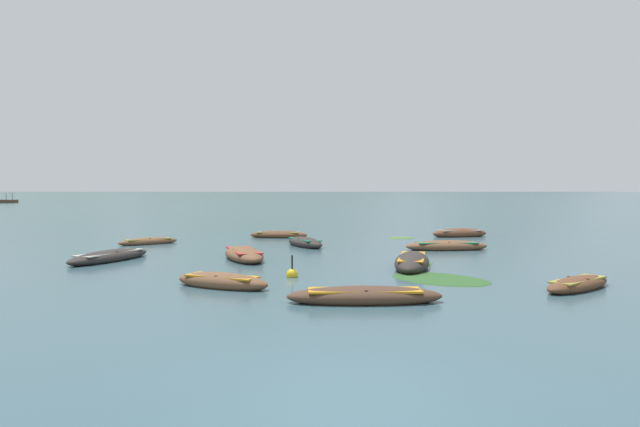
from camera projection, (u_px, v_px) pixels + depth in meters
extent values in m
plane|color=#385660|center=(280.00, 191.00, 1501.84)|extent=(6000.00, 6000.00, 0.00)
cone|color=#56665B|center=(66.00, 147.00, 2064.32)|extent=(1354.08, 1354.08, 335.89)
cone|color=#56665B|center=(250.00, 124.00, 2059.45)|extent=(1458.02, 1458.02, 518.90)
cone|color=#4C5B56|center=(485.00, 147.00, 2262.36)|extent=(1054.15, 1054.15, 374.88)
ellipsoid|color=#2D2826|center=(305.00, 243.00, 28.18)|extent=(2.33, 3.65, 0.62)
cube|color=#197A56|center=(305.00, 239.00, 28.17)|extent=(1.68, 2.63, 0.05)
cube|color=#2D2826|center=(305.00, 238.00, 28.17)|extent=(0.75, 0.36, 0.04)
ellipsoid|color=brown|center=(578.00, 284.00, 15.98)|extent=(3.21, 2.62, 0.48)
cube|color=olive|center=(578.00, 280.00, 15.97)|extent=(2.31, 1.89, 0.05)
cube|color=brown|center=(578.00, 278.00, 15.97)|extent=(0.42, 0.56, 0.04)
ellipsoid|color=brown|center=(222.00, 282.00, 16.29)|extent=(3.28, 2.43, 0.56)
cube|color=orange|center=(222.00, 276.00, 16.29)|extent=(2.36, 1.75, 0.05)
cube|color=brown|center=(222.00, 275.00, 16.28)|extent=(0.40, 0.63, 0.04)
ellipsoid|color=#2D2826|center=(110.00, 257.00, 22.41)|extent=(3.03, 4.53, 0.57)
cube|color=#B7B2A3|center=(110.00, 253.00, 22.40)|extent=(2.18, 3.26, 0.05)
cube|color=#2D2826|center=(110.00, 251.00, 22.40)|extent=(0.80, 0.44, 0.04)
ellipsoid|color=#2D2826|center=(412.00, 262.00, 20.33)|extent=(2.49, 4.60, 0.71)
cube|color=orange|center=(412.00, 257.00, 20.32)|extent=(1.79, 3.31, 0.05)
cube|color=#2D2826|center=(412.00, 255.00, 20.32)|extent=(0.86, 0.33, 0.04)
ellipsoid|color=brown|center=(244.00, 255.00, 22.92)|extent=(2.49, 4.46, 0.64)
cube|color=#B22D28|center=(244.00, 250.00, 22.91)|extent=(1.79, 3.21, 0.05)
cube|color=brown|center=(244.00, 249.00, 22.91)|extent=(0.95, 0.33, 0.04)
ellipsoid|color=brown|center=(148.00, 242.00, 29.27)|extent=(3.19, 2.56, 0.46)
cube|color=olive|center=(148.00, 239.00, 29.27)|extent=(2.29, 1.84, 0.05)
cube|color=brown|center=(148.00, 238.00, 29.26)|extent=(0.39, 0.52, 0.04)
ellipsoid|color=brown|center=(447.00, 246.00, 26.51)|extent=(4.12, 1.27, 0.60)
cube|color=#197A56|center=(447.00, 243.00, 26.50)|extent=(2.97, 0.92, 0.05)
cube|color=brown|center=(447.00, 242.00, 26.50)|extent=(0.09, 0.85, 0.04)
ellipsoid|color=brown|center=(460.00, 234.00, 33.99)|extent=(3.79, 1.71, 0.68)
cube|color=#B7B2A3|center=(460.00, 230.00, 33.99)|extent=(2.73, 1.23, 0.05)
cube|color=brown|center=(460.00, 230.00, 33.98)|extent=(0.20, 0.79, 0.04)
ellipsoid|color=brown|center=(279.00, 235.00, 33.36)|extent=(3.74, 1.77, 0.54)
cube|color=olive|center=(279.00, 232.00, 33.36)|extent=(2.69, 1.28, 0.05)
cube|color=brown|center=(279.00, 232.00, 33.35)|extent=(0.22, 0.78, 0.04)
ellipsoid|color=#4C3323|center=(365.00, 296.00, 14.07)|extent=(4.16, 1.28, 0.54)
cube|color=orange|center=(365.00, 290.00, 14.06)|extent=(3.00, 0.92, 0.05)
cube|color=#4C3323|center=(365.00, 288.00, 14.06)|extent=(0.12, 0.74, 0.04)
cylinder|color=#4C4742|center=(12.00, 197.00, 126.00)|extent=(0.10, 0.10, 1.80)
cylinder|color=#4C4742|center=(6.00, 197.00, 123.32)|extent=(0.10, 0.10, 1.80)
sphere|color=yellow|center=(292.00, 275.00, 18.21)|extent=(0.40, 0.40, 0.40)
cylinder|color=black|center=(292.00, 265.00, 18.19)|extent=(0.06, 0.06, 0.66)
ellipsoid|color=#477033|center=(401.00, 238.00, 33.01)|extent=(1.72, 1.57, 0.14)
ellipsoid|color=#38662D|center=(418.00, 264.00, 21.46)|extent=(1.72, 1.97, 0.14)
ellipsoid|color=#2D5628|center=(440.00, 279.00, 17.78)|extent=(4.10, 4.19, 0.14)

